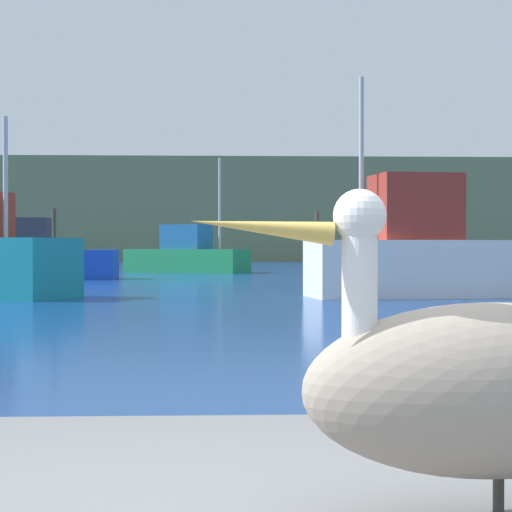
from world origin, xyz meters
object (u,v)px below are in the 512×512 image
(fishing_boat_white, at_px, (429,254))
(fishing_boat_green, at_px, (187,255))
(pelican, at_px, (487,385))
(fishing_boat_blue, at_px, (20,257))

(fishing_boat_white, bearing_deg, fishing_boat_green, -79.89)
(fishing_boat_white, height_order, fishing_boat_green, fishing_boat_white)
(pelican, xyz_separation_m, fishing_boat_white, (4.63, 20.54, 0.16))
(fishing_boat_white, relative_size, fishing_boat_blue, 0.89)
(pelican, height_order, fishing_boat_white, fishing_boat_white)
(fishing_boat_green, bearing_deg, fishing_boat_white, -45.04)
(fishing_boat_white, distance_m, fishing_boat_blue, 18.20)
(pelican, distance_m, fishing_boat_blue, 34.39)
(fishing_boat_white, xyz_separation_m, fishing_boat_green, (-6.78, 21.41, -0.24))
(pelican, bearing_deg, fishing_boat_blue, -79.41)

